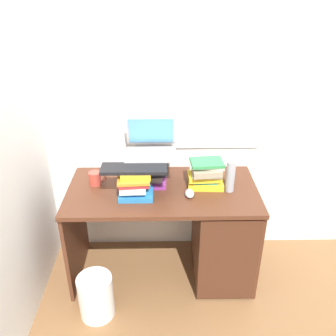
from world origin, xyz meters
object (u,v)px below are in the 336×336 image
book_stack_side (206,174)px  keyboard (134,169)px  water_bottle (231,176)px  mug (96,178)px  computer_mouse (190,193)px  book_stack_keyboard_riser (135,184)px  laptop (151,145)px  book_stack_tall (152,169)px  wastebasket (97,296)px  desk (208,230)px

book_stack_side → keyboard: 0.50m
keyboard → water_bottle: (0.63, 0.05, -0.09)m
book_stack_side → mug: 0.76m
mug → computer_mouse: bearing=-14.1°
water_bottle → book_stack_keyboard_riser: bearing=-174.7°
keyboard → water_bottle: water_bottle is taller
book_stack_side → laptop: size_ratio=0.73×
book_stack_tall → water_bottle: size_ratio=1.05×
water_bottle → wastebasket: (-0.89, -0.37, -0.68)m
laptop → keyboard: laptop is taller
book_stack_tall → computer_mouse: (0.25, -0.18, -0.09)m
desk → book_stack_side: 0.43m
book_stack_tall → keyboard: 0.22m
book_stack_side → book_stack_tall: bearing=172.2°
desk → water_bottle: water_bottle is taller
desk → laptop: size_ratio=3.82×
laptop → computer_mouse: (0.25, -0.23, -0.25)m
computer_mouse → mug: bearing=165.9°
book_stack_tall → wastebasket: (-0.37, -0.48, -0.68)m
desk → laptop: laptop is taller
laptop → mug: 0.45m
keyboard → wastebasket: 0.88m
desk → book_stack_keyboard_riser: (-0.50, -0.06, 0.42)m
book_stack_keyboard_riser → mug: book_stack_keyboard_riser is taller
water_bottle → wastebasket: water_bottle is taller
book_stack_tall → water_bottle: (0.52, -0.12, 0.01)m
keyboard → water_bottle: bearing=5.2°
book_stack_tall → book_stack_side: book_stack_tall is taller
laptop → desk: bearing=-23.3°
computer_mouse → water_bottle: (0.27, 0.06, 0.09)m
desk → keyboard: keyboard is taller
book_stack_tall → laptop: size_ratio=0.67×
book_stack_keyboard_riser → mug: 0.33m
book_stack_keyboard_riser → wastebasket: book_stack_keyboard_riser is taller
laptop → keyboard: 0.26m
mug → book_stack_tall: bearing=2.6°
laptop → book_stack_side: bearing=-16.1°
desk → computer_mouse: bearing=-156.7°
keyboard → mug: 0.36m
book_stack_side → wastebasket: book_stack_side is taller
wastebasket → book_stack_side: bearing=30.6°
laptop → computer_mouse: laptop is taller
computer_mouse → laptop: bearing=137.3°
book_stack_side → computer_mouse: bearing=-132.3°
desk → mug: bearing=172.9°
laptop → wastebasket: size_ratio=1.10×
book_stack_keyboard_riser → wastebasket: (-0.26, -0.31, -0.67)m
book_stack_keyboard_riser → laptop: (0.10, 0.23, 0.17)m
book_stack_keyboard_riser → book_stack_side: bearing=14.8°
computer_mouse → desk: bearing=23.3°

